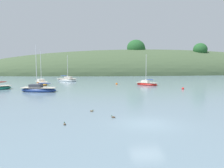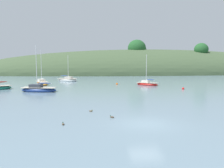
{
  "view_description": "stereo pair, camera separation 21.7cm",
  "coord_description": "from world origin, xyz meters",
  "px_view_note": "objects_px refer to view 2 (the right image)",
  "views": [
    {
      "loc": [
        -5.08,
        -17.03,
        4.74
      ],
      "look_at": [
        0.0,
        20.0,
        1.2
      ],
      "focal_mm": 37.09,
      "sensor_mm": 36.0,
      "label": 1
    },
    {
      "loc": [
        -4.87,
        -17.06,
        4.74
      ],
      "look_at": [
        0.0,
        20.0,
        1.2
      ],
      "focal_mm": 37.09,
      "sensor_mm": 36.0,
      "label": 2
    }
  ],
  "objects_px": {
    "sailboat_orange_cutter": "(39,89)",
    "sailboat_grey_yawl": "(68,80)",
    "duck_lone_left": "(63,124)",
    "duck_lead": "(112,117)",
    "duck_straggler": "(91,111)",
    "mooring_buoy_outer": "(183,89)",
    "mooring_buoy_channel": "(117,84)",
    "sailboat_white_near": "(42,83)",
    "sailboat_cream_ketch": "(147,84)"
  },
  "relations": [
    {
      "from": "sailboat_cream_ketch",
      "to": "duck_lead",
      "type": "height_order",
      "value": "sailboat_cream_ketch"
    },
    {
      "from": "duck_lone_left",
      "to": "mooring_buoy_channel",
      "type": "bearing_deg",
      "value": 74.0
    },
    {
      "from": "duck_lone_left",
      "to": "duck_lead",
      "type": "relative_size",
      "value": 1.05
    },
    {
      "from": "sailboat_orange_cutter",
      "to": "sailboat_cream_ketch",
      "type": "distance_m",
      "value": 21.71
    },
    {
      "from": "sailboat_grey_yawl",
      "to": "duck_lead",
      "type": "height_order",
      "value": "sailboat_grey_yawl"
    },
    {
      "from": "mooring_buoy_channel",
      "to": "duck_lead",
      "type": "height_order",
      "value": "mooring_buoy_channel"
    },
    {
      "from": "sailboat_grey_yawl",
      "to": "sailboat_white_near",
      "type": "xyz_separation_m",
      "value": [
        -4.8,
        -8.7,
        0.0
      ]
    },
    {
      "from": "sailboat_orange_cutter",
      "to": "mooring_buoy_channel",
      "type": "bearing_deg",
      "value": 35.6
    },
    {
      "from": "sailboat_orange_cutter",
      "to": "mooring_buoy_outer",
      "type": "height_order",
      "value": "sailboat_orange_cutter"
    },
    {
      "from": "sailboat_cream_ketch",
      "to": "duck_lead",
      "type": "bearing_deg",
      "value": -111.99
    },
    {
      "from": "sailboat_cream_ketch",
      "to": "duck_lone_left",
      "type": "bearing_deg",
      "value": -117.4
    },
    {
      "from": "mooring_buoy_outer",
      "to": "duck_straggler",
      "type": "bearing_deg",
      "value": -135.94
    },
    {
      "from": "sailboat_cream_ketch",
      "to": "mooring_buoy_outer",
      "type": "distance_m",
      "value": 8.9
    },
    {
      "from": "sailboat_grey_yawl",
      "to": "duck_lone_left",
      "type": "relative_size",
      "value": 15.54
    },
    {
      "from": "duck_straggler",
      "to": "duck_lone_left",
      "type": "bearing_deg",
      "value": -116.95
    },
    {
      "from": "duck_lone_left",
      "to": "duck_straggler",
      "type": "bearing_deg",
      "value": 63.05
    },
    {
      "from": "mooring_buoy_channel",
      "to": "mooring_buoy_outer",
      "type": "relative_size",
      "value": 1.0
    },
    {
      "from": "sailboat_orange_cutter",
      "to": "duck_straggler",
      "type": "relative_size",
      "value": 19.83
    },
    {
      "from": "sailboat_white_near",
      "to": "mooring_buoy_channel",
      "type": "xyz_separation_m",
      "value": [
        15.77,
        -1.8,
        -0.23
      ]
    },
    {
      "from": "duck_straggler",
      "to": "sailboat_cream_ketch",
      "type": "bearing_deg",
      "value": 62.51
    },
    {
      "from": "sailboat_grey_yawl",
      "to": "duck_lone_left",
      "type": "height_order",
      "value": "sailboat_grey_yawl"
    },
    {
      "from": "mooring_buoy_outer",
      "to": "duck_straggler",
      "type": "xyz_separation_m",
      "value": [
        -16.73,
        -16.19,
        -0.07
      ]
    },
    {
      "from": "sailboat_orange_cutter",
      "to": "sailboat_white_near",
      "type": "height_order",
      "value": "sailboat_orange_cutter"
    },
    {
      "from": "sailboat_orange_cutter",
      "to": "mooring_buoy_outer",
      "type": "relative_size",
      "value": 14.3
    },
    {
      "from": "sailboat_orange_cutter",
      "to": "duck_lone_left",
      "type": "relative_size",
      "value": 18.15
    },
    {
      "from": "sailboat_grey_yawl",
      "to": "mooring_buoy_channel",
      "type": "distance_m",
      "value": 15.19
    },
    {
      "from": "sailboat_cream_ketch",
      "to": "mooring_buoy_outer",
      "type": "height_order",
      "value": "sailboat_cream_ketch"
    },
    {
      "from": "sailboat_white_near",
      "to": "mooring_buoy_outer",
      "type": "bearing_deg",
      "value": -24.87
    },
    {
      "from": "sailboat_orange_cutter",
      "to": "sailboat_grey_yawl",
      "type": "relative_size",
      "value": 1.17
    },
    {
      "from": "duck_lead",
      "to": "duck_lone_left",
      "type": "bearing_deg",
      "value": -156.16
    },
    {
      "from": "sailboat_orange_cutter",
      "to": "sailboat_grey_yawl",
      "type": "height_order",
      "value": "sailboat_orange_cutter"
    },
    {
      "from": "sailboat_grey_yawl",
      "to": "mooring_buoy_outer",
      "type": "xyz_separation_m",
      "value": [
        21.12,
        -20.71,
        -0.23
      ]
    },
    {
      "from": "sailboat_grey_yawl",
      "to": "sailboat_cream_ketch",
      "type": "relative_size",
      "value": 1.02
    },
    {
      "from": "sailboat_grey_yawl",
      "to": "duck_lone_left",
      "type": "xyz_separation_m",
      "value": [
        2.12,
        -41.37,
        -0.3
      ]
    },
    {
      "from": "mooring_buoy_channel",
      "to": "mooring_buoy_outer",
      "type": "height_order",
      "value": "same"
    },
    {
      "from": "duck_lone_left",
      "to": "duck_lead",
      "type": "bearing_deg",
      "value": 23.84
    },
    {
      "from": "sailboat_cream_ketch",
      "to": "sailboat_white_near",
      "type": "distance_m",
      "value": 22.08
    },
    {
      "from": "sailboat_cream_ketch",
      "to": "mooring_buoy_channel",
      "type": "bearing_deg",
      "value": 157.93
    },
    {
      "from": "sailboat_orange_cutter",
      "to": "duck_straggler",
      "type": "height_order",
      "value": "sailboat_orange_cutter"
    },
    {
      "from": "sailboat_white_near",
      "to": "duck_lead",
      "type": "distance_m",
      "value": 32.78
    },
    {
      "from": "sailboat_grey_yawl",
      "to": "duck_straggler",
      "type": "height_order",
      "value": "sailboat_grey_yawl"
    },
    {
      "from": "duck_straggler",
      "to": "sailboat_orange_cutter",
      "type": "bearing_deg",
      "value": 115.64
    },
    {
      "from": "duck_lone_left",
      "to": "duck_lead",
      "type": "distance_m",
      "value": 4.34
    },
    {
      "from": "sailboat_cream_ketch",
      "to": "mooring_buoy_channel",
      "type": "height_order",
      "value": "sailboat_cream_ketch"
    },
    {
      "from": "sailboat_white_near",
      "to": "mooring_buoy_channel",
      "type": "relative_size",
      "value": 14.05
    },
    {
      "from": "mooring_buoy_channel",
      "to": "sailboat_orange_cutter",
      "type": "bearing_deg",
      "value": -144.4
    },
    {
      "from": "mooring_buoy_channel",
      "to": "duck_straggler",
      "type": "xyz_separation_m",
      "value": [
        -6.58,
        -26.4,
        -0.07
      ]
    },
    {
      "from": "sailboat_orange_cutter",
      "to": "sailboat_grey_yawl",
      "type": "bearing_deg",
      "value": 80.82
    },
    {
      "from": "mooring_buoy_channel",
      "to": "mooring_buoy_outer",
      "type": "distance_m",
      "value": 14.4
    },
    {
      "from": "sailboat_cream_ketch",
      "to": "duck_straggler",
      "type": "relative_size",
      "value": 16.63
    }
  ]
}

